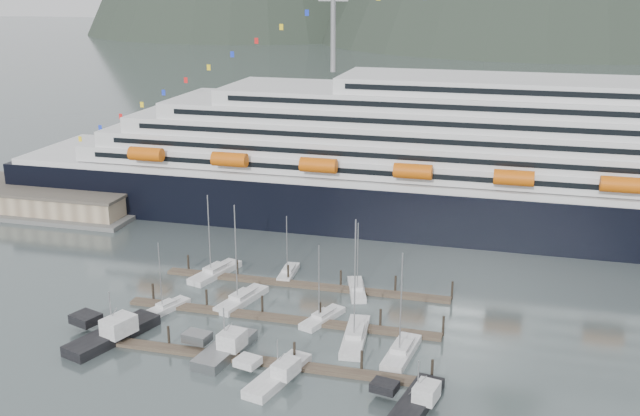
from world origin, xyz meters
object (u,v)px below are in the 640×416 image
Objects in this scene: sailboat_a at (166,308)px; sailboat_d at (355,337)px; sailboat_f at (288,273)px; trawler_a at (112,333)px; trawler_b at (224,348)px; trawler_d at (416,399)px; warehouse at (42,200)px; sailboat_h at (401,353)px; sailboat_e at (215,273)px; sailboat_c at (322,318)px; sailboat_b at (242,300)px; sailboat_g at (357,290)px; trawler_c at (277,374)px; cruise_ship at (530,172)px.

sailboat_a is 29.94m from sailboat_d.
sailboat_d is 1.68× the size of sailboat_f.
trawler_a is at bearing 146.20° from sailboat_f.
trawler_d is at bearing -94.02° from trawler_b.
trawler_a is at bearing 98.82° from trawler_b.
sailboat_h is at bearing -27.77° from warehouse.
sailboat_e is (51.12, -25.37, -1.80)m from warehouse.
sailboat_h is (23.15, -23.42, 0.06)m from sailboat_f.
sailboat_d is 18.24m from trawler_b.
sailboat_b is at bearing 97.82° from sailboat_c.
sailboat_b is 1.47× the size of trawler_d.
sailboat_d is 16.78m from sailboat_g.
sailboat_e is at bearing 14.91° from sailboat_a.
sailboat_b is at bearing 160.14° from sailboat_f.
trawler_b is at bearing -71.05° from trawler_a.
sailboat_h reaches higher than trawler_b.
sailboat_h reaches higher than trawler_c.
sailboat_g is at bearing -47.96° from sailboat_b.
trawler_a is at bearing 155.64° from sailboat_b.
trawler_d is (16.57, -19.24, 0.45)m from sailboat_c.
cruise_ship reaches higher than trawler_b.
sailboat_c is at bearing 150.33° from sailboat_g.
trawler_a is (-32.92, -8.62, 0.52)m from sailboat_d.
trawler_a is (-13.11, -16.40, 0.53)m from sailboat_b.
cruise_ship reaches higher than sailboat_c.
sailboat_e is at bearing 33.68° from trawler_b.
sailboat_d is (29.87, -2.10, 0.07)m from sailboat_a.
trawler_c is at bearing -113.59° from cruise_ship.
warehouse is at bearing -172.77° from cruise_ship.
warehouse is 97.51m from sailboat_h.
sailboat_e is 1.00× the size of trawler_a.
trawler_c is at bearing -168.90° from sailboat_f.
sailboat_g is at bearing -18.95° from warehouse.
trawler_b reaches higher than trawler_c.
warehouse is at bearing 66.87° from sailboat_f.
cruise_ship is 75.67m from trawler_b.
sailboat_f reaches higher than trawler_c.
sailboat_b is at bearing 21.29° from trawler_b.
sailboat_d is at bearing -53.59° from trawler_b.
sailboat_f is 32.93m from sailboat_h.
trawler_a is (-29.55, -25.06, 0.59)m from sailboat_g.
warehouse is at bearing 69.44° from trawler_d.
sailboat_g reaches higher than warehouse.
sailboat_f is (-16.18, 20.50, -0.07)m from sailboat_d.
sailboat_b reaches higher than sailboat_a.
sailboat_c is 0.80× the size of sailboat_h.
sailboat_a is 43.71m from trawler_d.
sailboat_b reaches higher than warehouse.
trawler_c is (-3.80, -29.49, 0.41)m from sailboat_g.
sailboat_h is (36.84, -5.02, 0.06)m from sailboat_a.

